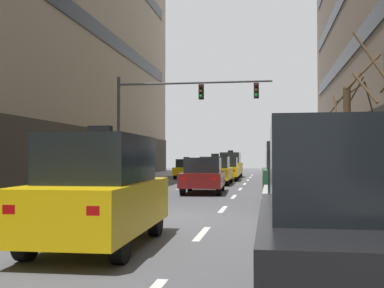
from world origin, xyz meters
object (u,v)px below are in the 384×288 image
at_px(car_parked_0, 350,228).
at_px(traffic_signal_0, 171,106).
at_px(taxi_driving_0, 187,169).
at_px(car_parked_1, 304,198).
at_px(car_driving_5, 203,176).
at_px(taxi_driving_3, 231,165).
at_px(taxi_driving_6, 226,169).
at_px(car_parked_3, 285,171).
at_px(taxi_driving_4, 100,191).
at_px(car_parked_2, 290,174).
at_px(taxi_driving_1, 124,172).
at_px(taxi_driving_2, 215,171).
at_px(street_tree_1, 348,137).

relative_size(car_parked_0, traffic_signal_0, 0.48).
distance_m(taxi_driving_0, car_parked_1, 27.63).
bearing_deg(car_driving_5, taxi_driving_3, 90.27).
height_order(taxi_driving_6, car_parked_0, car_parked_0).
bearing_deg(car_parked_1, taxi_driving_6, 99.16).
height_order(taxi_driving_6, car_parked_3, car_parked_3).
xyz_separation_m(car_parked_0, car_parked_3, (-0.00, 17.92, 0.03)).
bearing_deg(car_parked_0, taxi_driving_4, 136.16).
height_order(car_driving_5, car_parked_2, car_parked_2).
bearing_deg(traffic_signal_0, car_parked_0, -73.80).
bearing_deg(car_parked_1, car_parked_2, 90.00).
distance_m(taxi_driving_1, car_driving_5, 3.81).
bearing_deg(car_parked_3, taxi_driving_1, -163.58).
height_order(car_parked_1, car_parked_3, car_parked_3).
bearing_deg(taxi_driving_3, traffic_signal_0, -98.96).
height_order(car_parked_1, traffic_signal_0, traffic_signal_0).
distance_m(taxi_driving_2, car_parked_2, 13.06).
height_order(taxi_driving_0, traffic_signal_0, traffic_signal_0).
xyz_separation_m(taxi_driving_4, car_parked_3, (3.98, 14.10, -0.02)).
distance_m(car_driving_5, car_parked_2, 6.52).
relative_size(taxi_driving_2, car_parked_0, 1.11).
distance_m(car_parked_1, car_parked_2, 6.24).
relative_size(taxi_driving_3, taxi_driving_4, 0.99).
relative_size(taxi_driving_0, car_parked_0, 1.00).
xyz_separation_m(car_parked_3, street_tree_1, (2.53, -2.18, 1.51)).
bearing_deg(taxi_driving_6, car_driving_5, -89.94).
xyz_separation_m(taxi_driving_2, taxi_driving_3, (0.12, 10.78, 0.20)).
height_order(car_parked_2, car_parked_3, car_parked_2).
height_order(taxi_driving_3, traffic_signal_0, traffic_signal_0).
bearing_deg(car_parked_2, taxi_driving_0, 109.52).
bearing_deg(traffic_signal_0, taxi_driving_1, -100.93).
bearing_deg(taxi_driving_0, taxi_driving_6, -39.36).
distance_m(taxi_driving_2, car_driving_5, 7.15).
relative_size(taxi_driving_1, taxi_driving_3, 0.97).
xyz_separation_m(taxi_driving_2, taxi_driving_4, (0.06, -20.86, 0.20)).
distance_m(taxi_driving_6, street_tree_1, 15.64).
bearing_deg(taxi_driving_6, car_parked_3, -72.22).
bearing_deg(taxi_driving_1, taxi_driving_3, 80.50).
relative_size(car_parked_2, car_parked_3, 1.06).
relative_size(taxi_driving_3, taxi_driving_6, 0.95).
relative_size(taxi_driving_0, taxi_driving_1, 0.99).
bearing_deg(taxi_driving_1, taxi_driving_6, 76.60).
bearing_deg(taxi_driving_6, car_parked_1, -80.84).
relative_size(taxi_driving_0, car_driving_5, 0.92).
distance_m(taxi_driving_2, car_parked_0, 25.02).
xyz_separation_m(taxi_driving_2, traffic_signal_0, (-2.12, -3.47, 3.74)).
xyz_separation_m(taxi_driving_1, taxi_driving_2, (3.17, 8.89, -0.16)).
distance_m(taxi_driving_1, car_parked_0, 17.36).
height_order(taxi_driving_6, car_parked_2, car_parked_2).
bearing_deg(car_parked_2, car_parked_1, -90.00).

